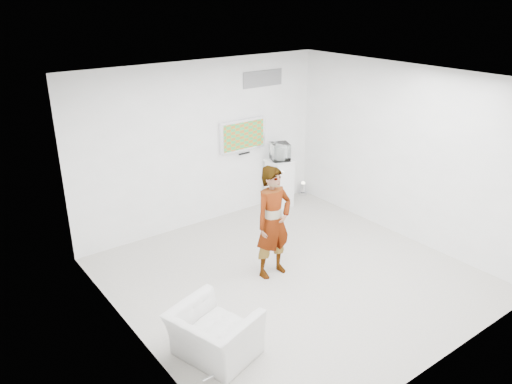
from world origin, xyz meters
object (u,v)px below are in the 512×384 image
at_px(tv, 243,135).
at_px(pedestal, 279,183).
at_px(armchair, 214,334).
at_px(floor_uplight, 303,188).
at_px(person, 273,222).

distance_m(tv, pedestal, 1.31).
xyz_separation_m(armchair, floor_uplight, (4.26, 3.16, -0.17)).
xyz_separation_m(tv, armchair, (-2.76, -3.26, -1.24)).
relative_size(pedestal, floor_uplight, 3.40).
bearing_deg(floor_uplight, person, -140.05).
xyz_separation_m(pedestal, floor_uplight, (0.78, 0.14, -0.35)).
distance_m(tv, person, 2.53).
height_order(tv, person, tv).
bearing_deg(person, armchair, -150.93).
relative_size(armchair, pedestal, 0.97).
bearing_deg(armchair, person, -75.22).
bearing_deg(pedestal, floor_uplight, 10.18).
relative_size(tv, person, 0.57).
bearing_deg(floor_uplight, pedestal, -169.82).
xyz_separation_m(armchair, pedestal, (3.48, 3.02, 0.18)).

